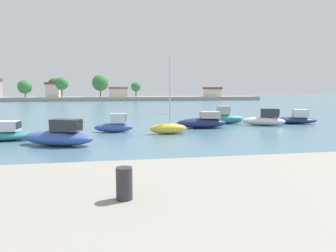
# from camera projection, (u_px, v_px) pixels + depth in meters

# --- Properties ---
(ground_plane) EXTENTS (400.00, 400.00, 0.00)m
(ground_plane) POSITION_uv_depth(u_px,v_px,m) (94.00, 183.00, 13.03)
(ground_plane) COLOR slate
(mooring_bollard) EXTENTS (0.28, 0.28, 0.56)m
(mooring_bollard) POSITION_uv_depth(u_px,v_px,m) (124.00, 183.00, 5.26)
(mooring_bollard) COLOR #2D2D33
(mooring_bollard) RESTS_ON seawall_embankment
(moored_boat_1) EXTENTS (5.19, 2.21, 1.50)m
(moored_boat_1) POSITION_uv_depth(u_px,v_px,m) (1.00, 134.00, 23.77)
(moored_boat_1) COLOR teal
(moored_boat_1) RESTS_ON ground
(moored_boat_2) EXTENTS (5.63, 3.87, 1.87)m
(moored_boat_2) POSITION_uv_depth(u_px,v_px,m) (59.00, 136.00, 21.67)
(moored_boat_2) COLOR #3856A8
(moored_boat_2) RESTS_ON ground
(moored_boat_3) EXTENTS (3.66, 1.54, 1.73)m
(moored_boat_3) POSITION_uv_depth(u_px,v_px,m) (115.00, 126.00, 28.38)
(moored_boat_3) COLOR #3856A8
(moored_boat_3) RESTS_ON ground
(moored_boat_4) EXTENTS (3.34, 1.19, 6.80)m
(moored_boat_4) POSITION_uv_depth(u_px,v_px,m) (168.00, 128.00, 27.25)
(moored_boat_4) COLOR yellow
(moored_boat_4) RESTS_ON ground
(moored_boat_5) EXTENTS (5.23, 2.46, 1.67)m
(moored_boat_5) POSITION_uv_depth(u_px,v_px,m) (203.00, 122.00, 31.42)
(moored_boat_5) COLOR navy
(moored_boat_5) RESTS_ON ground
(moored_boat_6) EXTENTS (4.83, 2.39, 2.00)m
(moored_boat_6) POSITION_uv_depth(u_px,v_px,m) (225.00, 118.00, 35.40)
(moored_boat_6) COLOR teal
(moored_boat_6) RESTS_ON ground
(moored_boat_7) EXTENTS (4.84, 3.11, 1.84)m
(moored_boat_7) POSITION_uv_depth(u_px,v_px,m) (264.00, 120.00, 33.62)
(moored_boat_7) COLOR white
(moored_boat_7) RESTS_ON ground
(moored_boat_8) EXTENTS (5.41, 3.43, 1.64)m
(moored_boat_8) POSITION_uv_depth(u_px,v_px,m) (295.00, 119.00, 35.38)
(moored_boat_8) COLOR navy
(moored_boat_8) RESTS_ON ground
(mooring_buoy_0) EXTENTS (0.44, 0.44, 0.44)m
(mooring_buoy_0) POSITION_uv_depth(u_px,v_px,m) (221.00, 116.00, 43.64)
(mooring_buoy_0) COLOR yellow
(mooring_buoy_0) RESTS_ON ground
(mooring_buoy_1) EXTENTS (0.25, 0.25, 0.25)m
(mooring_buoy_1) POSITION_uv_depth(u_px,v_px,m) (85.00, 121.00, 36.98)
(mooring_buoy_1) COLOR yellow
(mooring_buoy_1) RESTS_ON ground
(distant_shoreline) EXTENTS (105.75, 11.60, 8.77)m
(distant_shoreline) POSITION_uv_depth(u_px,v_px,m) (95.00, 94.00, 105.47)
(distant_shoreline) COLOR gray
(distant_shoreline) RESTS_ON ground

